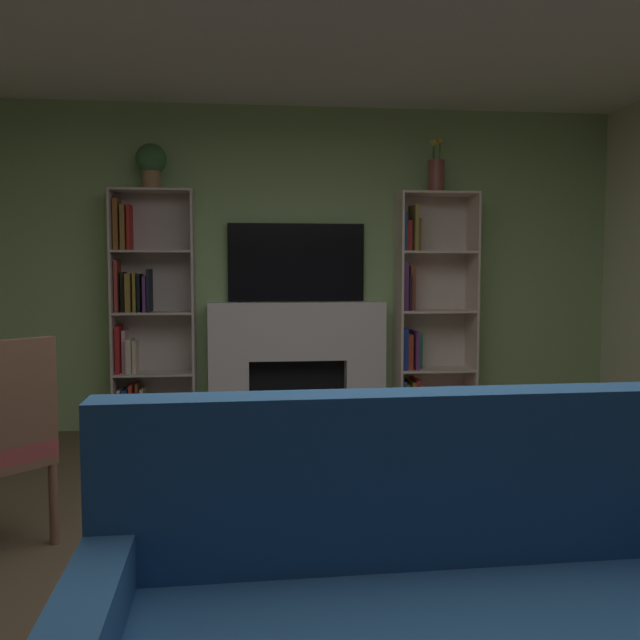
% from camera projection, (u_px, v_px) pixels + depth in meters
% --- Properties ---
extents(ground_plane, '(7.26, 7.26, 0.00)m').
position_uv_depth(ground_plane, '(353.00, 592.00, 2.82)').
color(ground_plane, brown).
extents(wall_back_accent, '(5.53, 0.06, 2.66)m').
position_uv_depth(wall_back_accent, '(296.00, 268.00, 5.75)').
color(wall_back_accent, '#96BC78').
rests_on(wall_back_accent, ground_plane).
extents(fireplace, '(1.55, 0.53, 1.05)m').
position_uv_depth(fireplace, '(297.00, 362.00, 5.66)').
color(fireplace, white).
rests_on(fireplace, ground_plane).
extents(tv, '(1.13, 0.06, 0.64)m').
position_uv_depth(tv, '(296.00, 262.00, 5.68)').
color(tv, black).
rests_on(tv, fireplace).
extents(bookshelf_left, '(0.65, 0.29, 1.95)m').
position_uv_depth(bookshelf_left, '(145.00, 320.00, 5.51)').
color(bookshelf_left, beige).
rests_on(bookshelf_left, ground_plane).
extents(bookshelf_right, '(0.65, 0.34, 1.95)m').
position_uv_depth(bookshelf_right, '(423.00, 318.00, 5.74)').
color(bookshelf_right, beige).
rests_on(bookshelf_right, ground_plane).
extents(potted_plant, '(0.24, 0.24, 0.36)m').
position_uv_depth(potted_plant, '(151.00, 163.00, 5.38)').
color(potted_plant, '#A2774E').
rests_on(potted_plant, bookshelf_left).
extents(vase_with_flowers, '(0.13, 0.13, 0.45)m').
position_uv_depth(vase_with_flowers, '(436.00, 173.00, 5.64)').
color(vase_with_flowers, '#924841').
rests_on(vase_with_flowers, bookshelf_right).
extents(coffee_table, '(0.90, 0.46, 0.44)m').
position_uv_depth(coffee_table, '(383.00, 530.00, 2.48)').
color(coffee_table, '#947450').
rests_on(coffee_table, ground_plane).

